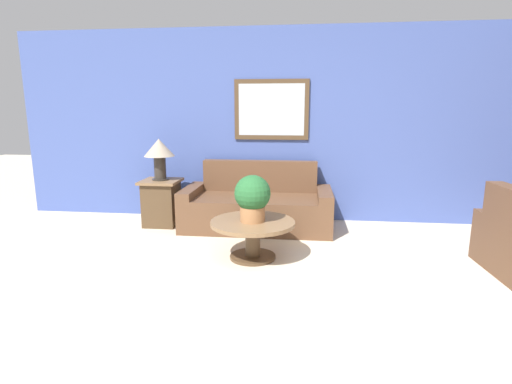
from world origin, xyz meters
TOP-DOWN VIEW (x-y plane):
  - ground_plane at (0.00, 0.00)m, footprint 20.00×20.00m
  - wall_back at (-0.01, 3.00)m, footprint 7.77×0.09m
  - couch_main at (-0.43, 2.51)m, footprint 1.91×0.88m
  - coffee_table at (-0.35, 1.39)m, footprint 0.87×0.87m
  - side_table at (-1.71, 2.47)m, footprint 0.49×0.49m
  - table_lamp at (-1.71, 2.47)m, footprint 0.40×0.40m
  - potted_plant_on_table at (-0.35, 1.38)m, footprint 0.37×0.37m

SIDE VIEW (x-z plane):
  - ground_plane at x=0.00m, z-range 0.00..0.00m
  - couch_main at x=-0.43m, z-range -0.15..0.70m
  - coffee_table at x=-0.35m, z-range 0.09..0.49m
  - side_table at x=-1.71m, z-range 0.01..0.62m
  - potted_plant_on_table at x=-0.35m, z-range 0.42..0.90m
  - table_lamp at x=-1.71m, z-range 0.72..1.26m
  - wall_back at x=-0.01m, z-range 0.01..2.61m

